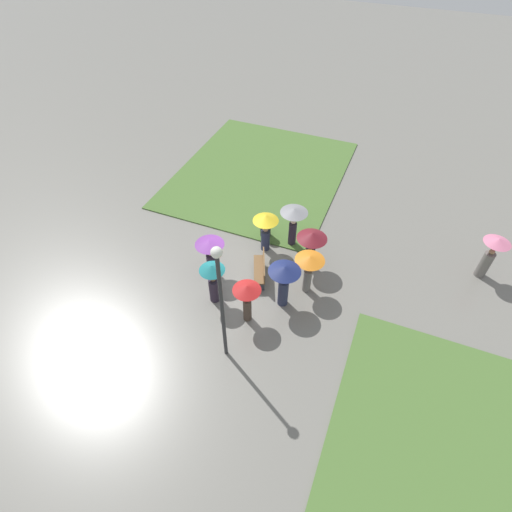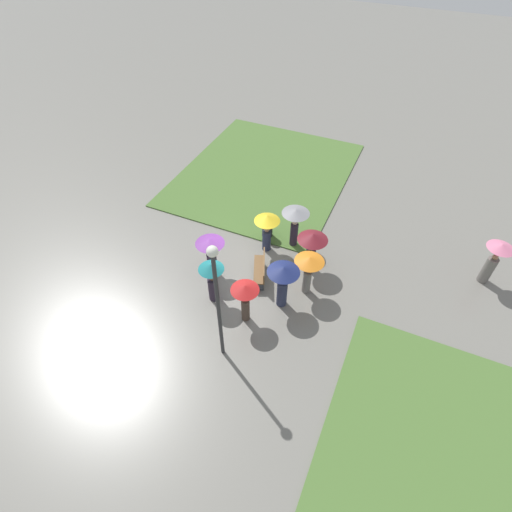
{
  "view_description": "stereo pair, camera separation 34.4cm",
  "coord_description": "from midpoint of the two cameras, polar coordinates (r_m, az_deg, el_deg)",
  "views": [
    {
      "loc": [
        9.91,
        4.72,
        11.77
      ],
      "look_at": [
        0.04,
        0.69,
        1.19
      ],
      "focal_mm": 28.0,
      "sensor_mm": 36.0,
      "label": 1
    },
    {
      "loc": [
        9.77,
        5.03,
        11.77
      ],
      "look_at": [
        0.04,
        0.69,
        1.19
      ],
      "focal_mm": 28.0,
      "sensor_mm": 36.0,
      "label": 2
    }
  ],
  "objects": [
    {
      "name": "ground_plane",
      "position": [
        16.1,
        -2.81,
        -2.27
      ],
      "size": [
        90.0,
        90.0,
        0.0
      ],
      "primitive_type": "plane",
      "color": "slate"
    },
    {
      "name": "lawn_patch_near",
      "position": [
        21.54,
        0.18,
        11.76
      ],
      "size": [
        9.85,
        8.23,
        0.06
      ],
      "color": "#4C7033",
      "rests_on": "ground_plane"
    },
    {
      "name": "lawn_patch_far",
      "position": [
        13.26,
        27.9,
        -28.43
      ],
      "size": [
        9.66,
        7.92,
        0.06
      ],
      "color": "#4C7033",
      "rests_on": "ground_plane"
    },
    {
      "name": "park_bench",
      "position": [
        15.56,
        0.08,
        -1.83
      ],
      "size": [
        1.59,
        0.98,
        0.9
      ],
      "rotation": [
        0.0,
        0.0,
        0.4
      ],
      "color": "brown",
      "rests_on": "ground_plane"
    },
    {
      "name": "lamp_post",
      "position": [
        11.36,
        -5.96,
        -5.38
      ],
      "size": [
        0.32,
        0.32,
        4.88
      ],
      "color": "#2D2D30",
      "rests_on": "ground_plane"
    },
    {
      "name": "trash_bin",
      "position": [
        17.31,
        0.8,
        4.02
      ],
      "size": [
        0.49,
        0.49,
        0.94
      ],
      "color": "#232326",
      "rests_on": "ground_plane"
    },
    {
      "name": "crowd_person_grey",
      "position": [
        16.38,
        4.79,
        5.33
      ],
      "size": [
        1.13,
        1.13,
        1.92
      ],
      "rotation": [
        0.0,
        0.0,
        0.07
      ],
      "color": "#2D2333",
      "rests_on": "ground_plane"
    },
    {
      "name": "crowd_person_red",
      "position": [
        13.59,
        -2.03,
        -5.63
      ],
      "size": [
        0.99,
        0.99,
        1.78
      ],
      "rotation": [
        0.0,
        0.0,
        4.29
      ],
      "color": "#47382D",
      "rests_on": "ground_plane"
    },
    {
      "name": "crowd_person_maroon",
      "position": [
        15.47,
        7.3,
        2.0
      ],
      "size": [
        1.18,
        1.18,
        1.82
      ],
      "rotation": [
        0.0,
        0.0,
        2.92
      ],
      "color": "#282D47",
      "rests_on": "ground_plane"
    },
    {
      "name": "crowd_person_teal",
      "position": [
        14.36,
        -6.85,
        -3.13
      ],
      "size": [
        0.93,
        0.93,
        1.82
      ],
      "rotation": [
        0.0,
        0.0,
        0.14
      ],
      "color": "#2D2333",
      "rests_on": "ground_plane"
    },
    {
      "name": "crowd_person_navy",
      "position": [
        14.01,
        3.34,
        -3.14
      ],
      "size": [
        1.16,
        1.16,
        1.95
      ],
      "rotation": [
        0.0,
        0.0,
        5.86
      ],
      "color": "#282D47",
      "rests_on": "ground_plane"
    },
    {
      "name": "crowd_person_orange",
      "position": [
        14.57,
        6.93,
        -1.34
      ],
      "size": [
        1.09,
        1.09,
        1.8
      ],
      "rotation": [
        0.0,
        0.0,
        5.86
      ],
      "color": "slate",
      "rests_on": "ground_plane"
    },
    {
      "name": "crowd_person_purple",
      "position": [
        15.26,
        -7.17,
        0.66
      ],
      "size": [
        1.11,
        1.11,
        1.78
      ],
      "rotation": [
        0.0,
        0.0,
        2.94
      ],
      "color": "#2D2333",
      "rests_on": "ground_plane"
    },
    {
      "name": "crowd_person_yellow",
      "position": [
        16.16,
        0.78,
        4.45
      ],
      "size": [
        1.05,
        1.05,
        1.81
      ],
      "rotation": [
        0.0,
        0.0,
        1.66
      ],
      "color": "#282D47",
      "rests_on": "ground_plane"
    },
    {
      "name": "lone_walker_mid_plaza",
      "position": [
        17.44,
        30.09,
        0.38
      ],
      "size": [
        0.98,
        0.98,
        1.94
      ],
      "rotation": [
        0.0,
        0.0,
        5.83
      ],
      "color": "slate",
      "rests_on": "ground_plane"
    }
  ]
}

